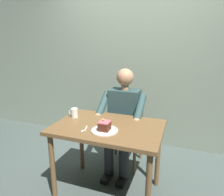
% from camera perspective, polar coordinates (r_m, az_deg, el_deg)
% --- Properties ---
extents(ground_plane, '(14.00, 14.00, 0.00)m').
position_cam_1_polar(ground_plane, '(2.37, -1.05, -24.86)').
color(ground_plane, '#46534F').
extents(cafe_rear_panel, '(6.40, 0.12, 3.00)m').
position_cam_1_polar(cafe_rear_panel, '(3.07, 7.94, 14.56)').
color(cafe_rear_panel, gray).
rests_on(cafe_rear_panel, ground).
extents(dining_table, '(1.04, 0.70, 0.76)m').
position_cam_1_polar(dining_table, '(2.01, -1.14, -10.35)').
color(dining_table, brown).
rests_on(dining_table, ground).
extents(chair, '(0.42, 0.42, 0.89)m').
position_cam_1_polar(chair, '(2.65, 4.05, -7.94)').
color(chair, brown).
rests_on(chair, ground).
extents(seated_person, '(0.53, 0.58, 1.24)m').
position_cam_1_polar(seated_person, '(2.44, 2.99, -6.04)').
color(seated_person, '#2B4646').
rests_on(seated_person, ground).
extents(dessert_plate, '(0.24, 0.24, 0.01)m').
position_cam_1_polar(dessert_plate, '(1.85, -2.10, -9.11)').
color(dessert_plate, silver).
rests_on(dessert_plate, dining_table).
extents(cake_slice, '(0.10, 0.10, 0.10)m').
position_cam_1_polar(cake_slice, '(1.84, -2.12, -7.79)').
color(cake_slice, '#4E2317').
rests_on(cake_slice, dessert_plate).
extents(coffee_cup, '(0.11, 0.07, 0.10)m').
position_cam_1_polar(coffee_cup, '(2.20, -10.56, -4.08)').
color(coffee_cup, white).
rests_on(coffee_cup, dining_table).
extents(dessert_spoon, '(0.04, 0.14, 0.01)m').
position_cam_1_polar(dessert_spoon, '(1.89, -7.88, -8.84)').
color(dessert_spoon, silver).
rests_on(dessert_spoon, dining_table).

